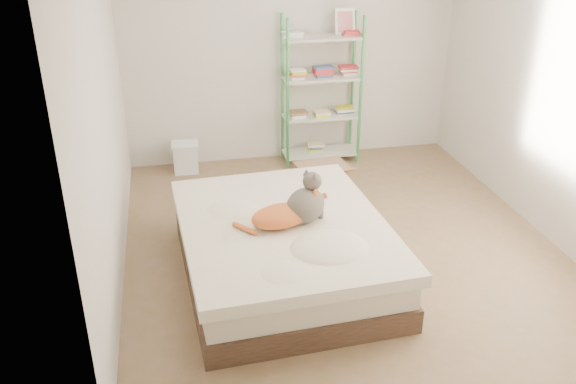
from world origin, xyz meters
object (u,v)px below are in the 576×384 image
object	(u,v)px
shelf_unit	(322,90)
white_bin	(186,157)
bed	(283,249)
orange_cat	(281,213)
cardboard_box	(323,182)
grey_cat	(306,198)

from	to	relation	value
shelf_unit	white_bin	size ratio (longest dim) A/B	5.11
bed	shelf_unit	size ratio (longest dim) A/B	1.19
bed	orange_cat	distance (m)	0.38
white_bin	cardboard_box	bearing A→B (deg)	-35.62
grey_cat	white_bin	distance (m)	2.55
white_bin	orange_cat	bearing A→B (deg)	-74.95
orange_cat	white_bin	size ratio (longest dim) A/B	1.68
shelf_unit	grey_cat	bearing A→B (deg)	-107.20
orange_cat	grey_cat	bearing A→B (deg)	-0.03
bed	white_bin	xyz separation A→B (m)	(-0.67, 2.32, -0.08)
white_bin	shelf_unit	bearing A→B (deg)	1.13
cardboard_box	white_bin	world-z (taller)	cardboard_box
cardboard_box	white_bin	distance (m)	1.66
bed	white_bin	world-z (taller)	bed
bed	shelf_unit	xyz separation A→B (m)	(0.91, 2.35, 0.60)
bed	cardboard_box	world-z (taller)	bed
bed	grey_cat	distance (m)	0.49
bed	cardboard_box	distance (m)	1.51
grey_cat	cardboard_box	xyz separation A→B (m)	(0.51, 1.37, -0.53)
orange_cat	white_bin	xyz separation A→B (m)	(-0.64, 2.38, -0.45)
shelf_unit	orange_cat	bearing A→B (deg)	-111.25
shelf_unit	white_bin	bearing A→B (deg)	-178.87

